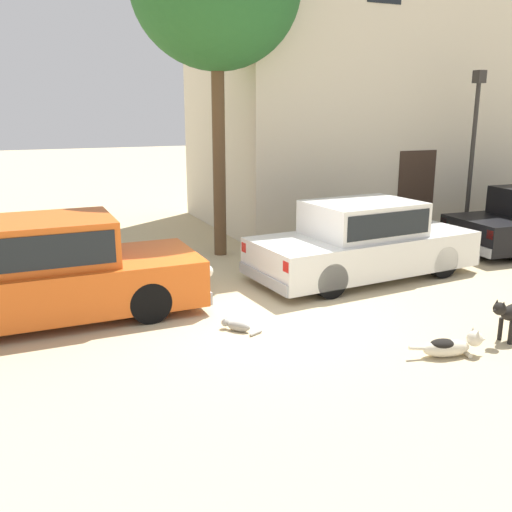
{
  "coord_description": "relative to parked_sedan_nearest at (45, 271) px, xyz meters",
  "views": [
    {
      "loc": [
        -3.32,
        -7.55,
        3.1
      ],
      "look_at": [
        0.06,
        0.2,
        0.9
      ],
      "focal_mm": 39.92,
      "sensor_mm": 36.0,
      "label": 1
    }
  ],
  "objects": [
    {
      "name": "stray_dog_tan",
      "position": [
        4.65,
        -3.53,
        -0.61
      ],
      "size": [
        1.04,
        0.39,
        0.36
      ],
      "rotation": [
        0.0,
        0.0,
        6.03
      ],
      "color": "beige",
      "rests_on": "ground_plane"
    },
    {
      "name": "parked_sedan_second",
      "position": [
        5.63,
        -0.01,
        -0.05
      ],
      "size": [
        4.54,
        2.05,
        1.44
      ],
      "rotation": [
        0.0,
        0.0,
        0.08
      ],
      "color": "silver",
      "rests_on": "ground_plane"
    },
    {
      "name": "ground_plane",
      "position": [
        2.96,
        -1.18,
        -0.76
      ],
      "size": [
        80.0,
        80.0,
        0.0
      ],
      "primitive_type": "plane",
      "color": "tan"
    },
    {
      "name": "street_lamp",
      "position": [
        9.64,
        1.57,
        1.75
      ],
      "size": [
        0.22,
        0.22,
        3.93
      ],
      "color": "#2D2B28",
      "rests_on": "ground_plane"
    },
    {
      "name": "parked_sedan_nearest",
      "position": [
        0.0,
        0.0,
        0.0
      ],
      "size": [
        4.72,
        1.79,
        1.54
      ],
      "rotation": [
        0.0,
        0.0,
        -0.0
      ],
      "color": "#D15619",
      "rests_on": "ground_plane"
    },
    {
      "name": "stray_cat",
      "position": [
        2.43,
        -1.62,
        -0.68
      ],
      "size": [
        0.48,
        0.5,
        0.17
      ],
      "rotation": [
        0.0,
        0.0,
        2.3
      ],
      "color": "gray",
      "rests_on": "ground_plane"
    },
    {
      "name": "apartment_block",
      "position": [
        10.79,
        5.23,
        3.62
      ],
      "size": [
        12.42,
        5.25,
        8.75
      ],
      "color": "beige",
      "rests_on": "ground_plane"
    }
  ]
}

